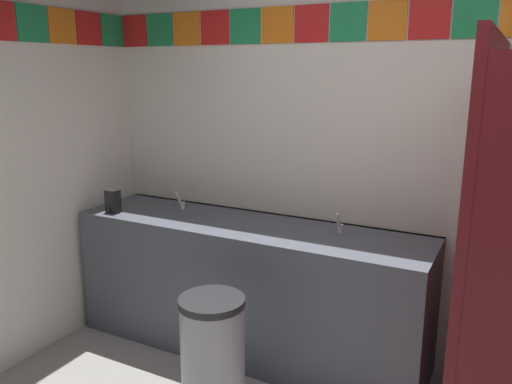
# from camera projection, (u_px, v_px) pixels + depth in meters

# --- Properties ---
(wall_back) EXTENTS (4.19, 0.09, 2.55)m
(wall_back) POSITION_uv_depth(u_px,v_px,m) (400.00, 166.00, 3.11)
(wall_back) COLOR silver
(wall_back) RESTS_ON ground_plane
(vanity_counter) EXTENTS (2.35, 0.62, 0.88)m
(vanity_counter) POSITION_uv_depth(u_px,v_px,m) (248.00, 286.00, 3.40)
(vanity_counter) COLOR #4C515B
(vanity_counter) RESTS_ON ground_plane
(faucet_left) EXTENTS (0.04, 0.10, 0.14)m
(faucet_left) POSITION_uv_depth(u_px,v_px,m) (181.00, 202.00, 3.63)
(faucet_left) COLOR silver
(faucet_left) RESTS_ON vanity_counter
(faucet_right) EXTENTS (0.04, 0.10, 0.14)m
(faucet_right) POSITION_uv_depth(u_px,v_px,m) (340.00, 225.00, 3.10)
(faucet_right) COLOR silver
(faucet_right) RESTS_ON vanity_counter
(soap_dispenser) EXTENTS (0.09, 0.09, 0.16)m
(soap_dispenser) POSITION_uv_depth(u_px,v_px,m) (113.00, 201.00, 3.55)
(soap_dispenser) COLOR black
(soap_dispenser) RESTS_ON vanity_counter
(trash_bin) EXTENTS (0.36, 0.36, 0.68)m
(trash_bin) POSITION_uv_depth(u_px,v_px,m) (213.00, 356.00, 2.77)
(trash_bin) COLOR #999EA3
(trash_bin) RESTS_ON ground_plane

